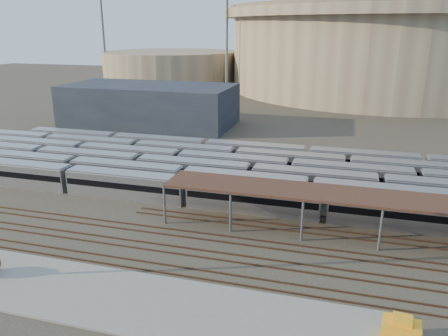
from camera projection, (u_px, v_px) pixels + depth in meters
ground at (223, 235)px, 52.19m from camera, size 420.00×420.00×0.00m
apron at (125, 300)px, 39.73m from camera, size 50.00×9.00×0.20m
subway_trains at (264, 174)px, 68.20m from camera, size 128.60×23.90×3.60m
inspection_shed at (422, 204)px, 48.61m from camera, size 60.30×6.00×5.30m
empty_tracks at (210, 255)px, 47.58m from camera, size 170.00×9.62×0.18m
stadium at (384, 47)px, 168.76m from camera, size 124.00×124.00×32.50m
secondary_arena at (171, 68)px, 184.56m from camera, size 56.00×56.00×14.00m
service_building at (150, 105)px, 110.05m from camera, size 42.00×20.00×10.00m
floodlight_0 at (227, 36)px, 154.26m from camera, size 4.00×1.00×38.40m
floodlight_1 at (103, 35)px, 177.67m from camera, size 4.00×1.00×38.40m
floodlight_3 at (300, 34)px, 194.84m from camera, size 4.00×1.00×38.40m
yellow_equipment at (401, 332)px, 34.05m from camera, size 3.06×2.12×1.80m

